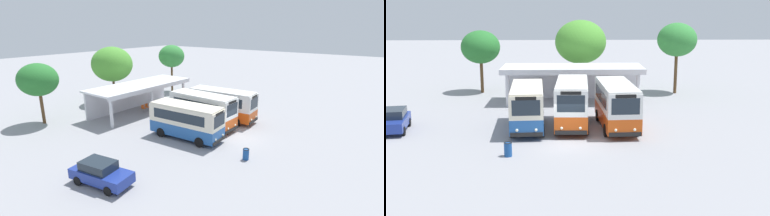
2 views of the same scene
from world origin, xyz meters
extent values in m
plane|color=#939399|center=(0.00, 0.00, 0.00)|extent=(180.00, 180.00, 0.00)
cylinder|color=black|center=(-1.69, 1.90, 0.45)|extent=(0.27, 0.91, 0.90)
cylinder|color=black|center=(-3.89, 1.77, 0.45)|extent=(0.27, 0.91, 0.90)
cylinder|color=black|center=(-1.94, 6.14, 0.45)|extent=(0.27, 0.91, 0.90)
cylinder|color=black|center=(-4.14, 6.01, 0.45)|extent=(0.27, 0.91, 0.90)
cube|color=#23569E|center=(-2.92, 3.95, 0.93)|extent=(2.70, 6.98, 1.10)
cube|color=beige|center=(-2.92, 3.95, 2.29)|extent=(2.70, 6.98, 1.63)
cube|color=beige|center=(-2.92, 3.95, 3.17)|extent=(2.62, 6.77, 0.12)
cube|color=black|center=(-2.71, 0.50, 0.52)|extent=(2.19, 0.23, 0.28)
cube|color=#1E2833|center=(-2.72, 0.55, 2.34)|extent=(1.89, 0.16, 1.06)
cube|color=black|center=(-2.72, 0.55, 2.99)|extent=(1.39, 0.13, 0.24)
cube|color=#1E2833|center=(-1.78, 4.12, 2.34)|extent=(0.36, 5.48, 0.89)
cube|color=#1E2833|center=(-4.06, 3.99, 2.34)|extent=(0.36, 5.48, 0.89)
sphere|color=#EAEACC|center=(-2.08, 0.55, 0.83)|extent=(0.20, 0.20, 0.20)
sphere|color=#EAEACC|center=(-3.35, 0.47, 0.83)|extent=(0.20, 0.20, 0.20)
cylinder|color=black|center=(1.42, 2.24, 0.45)|extent=(0.25, 0.91, 0.90)
cylinder|color=black|center=(-0.79, 2.32, 0.45)|extent=(0.25, 0.91, 0.90)
cylinder|color=black|center=(1.56, 6.54, 0.45)|extent=(0.25, 0.91, 0.90)
cylinder|color=black|center=(-0.65, 6.61, 0.45)|extent=(0.25, 0.91, 0.90)
cube|color=#D14C14|center=(0.38, 4.43, 0.98)|extent=(2.54, 7.00, 1.20)
cube|color=white|center=(0.38, 4.43, 2.47)|extent=(2.54, 7.00, 1.79)
cube|color=white|center=(0.38, 4.43, 3.43)|extent=(2.47, 6.79, 0.12)
cube|color=black|center=(0.27, 0.93, 0.52)|extent=(2.20, 0.17, 0.28)
cube|color=#1E2833|center=(0.27, 0.98, 2.52)|extent=(1.90, 0.11, 1.16)
cube|color=black|center=(0.27, 0.98, 3.25)|extent=(1.39, 0.10, 0.24)
cube|color=#1E2833|center=(1.53, 4.49, 2.52)|extent=(0.22, 5.54, 0.98)
cube|color=#1E2833|center=(-0.76, 4.56, 2.52)|extent=(0.22, 5.54, 0.98)
sphere|color=#EAEACC|center=(0.90, 0.92, 0.83)|extent=(0.20, 0.20, 0.20)
sphere|color=#EAEACC|center=(-0.37, 0.96, 0.83)|extent=(0.20, 0.20, 0.20)
cylinder|color=black|center=(4.93, 1.87, 0.45)|extent=(0.27, 0.91, 0.90)
cylinder|color=black|center=(2.70, 1.74, 0.45)|extent=(0.27, 0.91, 0.90)
cylinder|color=black|center=(4.66, 6.45, 0.45)|extent=(0.27, 0.91, 0.90)
cylinder|color=black|center=(2.43, 6.32, 0.45)|extent=(0.27, 0.91, 0.90)
cube|color=#D14C14|center=(3.68, 4.10, 0.95)|extent=(2.77, 7.52, 1.14)
cube|color=silver|center=(3.68, 4.10, 2.38)|extent=(2.77, 7.52, 1.71)
cube|color=silver|center=(3.68, 4.10, 3.30)|extent=(2.68, 7.29, 0.12)
cube|color=black|center=(3.90, 0.38, 0.52)|extent=(2.22, 0.23, 0.28)
cube|color=#1E2833|center=(3.90, 0.42, 2.43)|extent=(1.92, 0.16, 1.11)
cube|color=black|center=(3.90, 0.42, 3.12)|extent=(1.40, 0.13, 0.24)
cube|color=#1E2833|center=(4.83, 4.26, 2.43)|extent=(0.38, 5.91, 0.94)
cube|color=#1E2833|center=(2.52, 4.13, 2.43)|extent=(0.38, 5.91, 0.94)
sphere|color=#EAEACC|center=(4.54, 0.42, 0.83)|extent=(0.20, 0.20, 0.20)
sphere|color=#EAEACC|center=(3.26, 0.35, 0.83)|extent=(0.20, 0.20, 0.20)
cylinder|color=black|center=(-11.51, 2.36, 0.32)|extent=(0.28, 0.66, 0.64)
cylinder|color=black|center=(-13.14, 2.08, 0.32)|extent=(0.28, 0.66, 0.64)
cylinder|color=black|center=(-11.94, 4.93, 0.32)|extent=(0.28, 0.66, 0.64)
cylinder|color=black|center=(-13.58, 4.66, 0.32)|extent=(0.28, 0.66, 0.64)
cube|color=navy|center=(-12.54, 3.51, 0.67)|extent=(2.44, 4.45, 0.70)
cube|color=#1E2833|center=(-12.58, 3.72, 1.32)|extent=(1.84, 2.41, 0.60)
cylinder|color=silver|center=(-5.29, 11.73, 1.60)|extent=(0.36, 0.36, 3.20)
cylinder|color=silver|center=(0.57, 11.73, 1.60)|extent=(0.36, 0.36, 3.20)
cylinder|color=silver|center=(6.43, 11.73, 1.60)|extent=(0.36, 0.36, 3.20)
cube|color=silver|center=(0.57, 15.63, 1.60)|extent=(12.52, 0.20, 3.20)
cube|color=silver|center=(0.57, 13.58, 3.30)|extent=(13.02, 4.80, 0.20)
cube|color=silver|center=(0.57, 11.23, 3.06)|extent=(13.02, 0.10, 0.28)
cylinder|color=slate|center=(0.65, 12.93, 0.22)|extent=(0.03, 0.03, 0.44)
cylinder|color=slate|center=(0.30, 12.93, 0.22)|extent=(0.03, 0.03, 0.44)
cylinder|color=slate|center=(0.65, 13.28, 0.22)|extent=(0.03, 0.03, 0.44)
cylinder|color=slate|center=(0.30, 13.28, 0.22)|extent=(0.03, 0.03, 0.44)
cube|color=#D85919|center=(0.48, 13.10, 0.46)|extent=(0.44, 0.44, 0.04)
cube|color=#D85919|center=(0.48, 13.30, 0.66)|extent=(0.44, 0.04, 0.40)
cylinder|color=slate|center=(1.30, 12.97, 0.22)|extent=(0.03, 0.03, 0.44)
cylinder|color=slate|center=(0.95, 12.97, 0.22)|extent=(0.03, 0.03, 0.44)
cylinder|color=slate|center=(1.30, 13.32, 0.22)|extent=(0.03, 0.03, 0.44)
cylinder|color=slate|center=(0.95, 13.32, 0.22)|extent=(0.03, 0.03, 0.44)
cube|color=#D85919|center=(1.12, 13.15, 0.46)|extent=(0.44, 0.44, 0.04)
cube|color=#D85919|center=(1.12, 13.35, 0.66)|extent=(0.44, 0.04, 0.40)
cylinder|color=slate|center=(1.94, 12.89, 0.22)|extent=(0.03, 0.03, 0.44)
cylinder|color=slate|center=(1.59, 12.89, 0.22)|extent=(0.03, 0.03, 0.44)
cylinder|color=slate|center=(1.95, 13.24, 0.22)|extent=(0.03, 0.03, 0.44)
cylinder|color=slate|center=(1.60, 13.24, 0.22)|extent=(0.03, 0.03, 0.44)
cube|color=#D85919|center=(1.77, 13.07, 0.46)|extent=(0.44, 0.44, 0.04)
cube|color=#D85919|center=(1.77, 13.27, 0.66)|extent=(0.44, 0.04, 0.40)
cylinder|color=brown|center=(1.51, 19.85, 1.56)|extent=(0.32, 0.32, 3.12)
ellipsoid|color=#4C9933|center=(1.51, 19.85, 5.14)|extent=(5.38, 5.38, 4.57)
cylinder|color=brown|center=(11.22, 17.81, 2.00)|extent=(0.32, 0.32, 4.01)
ellipsoid|color=#338438|center=(11.22, 17.81, 5.51)|extent=(4.00, 4.00, 3.40)
cylinder|color=brown|center=(-8.77, 18.70, 1.62)|extent=(0.32, 0.32, 3.24)
ellipsoid|color=#28722D|center=(-8.77, 18.70, 4.73)|extent=(3.97, 3.97, 3.38)
cylinder|color=#19478C|center=(-3.60, -2.48, 0.42)|extent=(0.48, 0.48, 0.85)
torus|color=black|center=(-3.60, -2.48, 0.87)|extent=(0.49, 0.49, 0.06)
camera|label=1|loc=(-22.19, -11.12, 10.10)|focal=26.37mm
camera|label=2|loc=(-0.06, -29.99, 9.14)|focal=44.16mm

